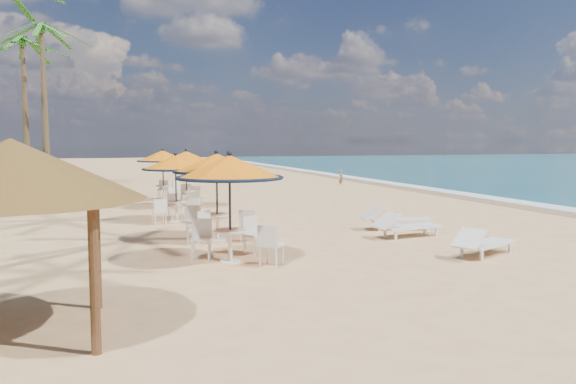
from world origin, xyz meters
name	(u,v)px	position (x,y,z in m)	size (l,w,h in m)	color
ground	(438,251)	(0.00, 0.00, 0.00)	(160.00, 160.00, 0.00)	tan
foam_strip	(491,198)	(9.30, 10.00, 0.00)	(1.20, 140.00, 0.04)	white
wetsand_band	(474,199)	(8.40, 10.00, 0.00)	(1.40, 140.00, 0.02)	olive
station_0	(232,181)	(-5.00, 0.35, 1.79)	(2.35, 2.35, 2.45)	black
station_1	(216,174)	(-4.82, 3.10, 1.77)	(2.32, 2.32, 2.42)	black
station_2	(176,171)	(-5.41, 7.06, 1.67)	(2.19, 2.23, 2.28)	black
station_3	(186,164)	(-4.54, 10.95, 1.72)	(2.25, 2.28, 2.35)	black
station_4	(164,161)	(-5.14, 13.69, 1.78)	(2.24, 2.24, 2.33)	black
lounger_near	(482,242)	(0.60, -0.87, 0.32)	(1.99, 1.36, 0.69)	white
lounger_mid	(405,225)	(0.20, 1.95, 0.33)	(2.02, 0.85, 0.70)	white
lounger_far	(394,218)	(0.56, 3.22, 0.35)	(2.15, 1.08, 0.74)	white
palapa	(11,171)	(-8.78, -3.39, 2.25)	(3.52, 3.52, 2.69)	brown
palm_6	(42,38)	(-10.85, 23.84, 8.50)	(5.00, 5.00, 9.31)	brown
palm_7	(23,51)	(-12.16, 26.09, 8.06)	(5.00, 5.00, 8.83)	brown
person	(341,177)	(5.84, 19.40, 0.49)	(0.36, 0.23, 0.98)	brown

